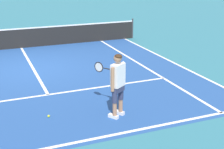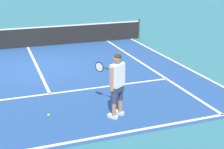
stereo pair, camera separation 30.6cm
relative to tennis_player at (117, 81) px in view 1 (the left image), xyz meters
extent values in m
plane|color=teal|center=(-1.40, 5.04, -0.99)|extent=(80.00, 80.00, 0.00)
cube|color=#234C93|center=(-1.40, 3.83, -0.99)|extent=(10.98, 9.88, 0.00)
cube|color=white|center=(-1.40, -0.91, -0.99)|extent=(10.98, 0.10, 0.01)
cube|color=white|center=(-1.40, 2.17, -0.99)|extent=(8.23, 0.10, 0.01)
cube|color=white|center=(-1.40, 5.37, -0.99)|extent=(0.10, 6.40, 0.01)
cube|color=white|center=(2.71, 3.83, -0.99)|extent=(0.10, 9.48, 0.01)
cube|color=white|center=(4.09, 3.83, -0.99)|extent=(0.10, 9.48, 0.01)
cylinder|color=#333338|center=(4.54, 8.57, -0.45)|extent=(0.08, 0.08, 1.07)
cube|color=black|center=(-1.40, 8.57, -0.53)|extent=(11.84, 0.02, 0.91)
cube|color=white|center=(-1.40, 8.57, -0.05)|extent=(11.84, 0.03, 0.06)
cube|color=white|center=(-0.13, -0.07, -0.94)|extent=(0.24, 0.29, 0.09)
cube|color=white|center=(0.10, 0.08, -0.94)|extent=(0.24, 0.29, 0.09)
cylinder|color=#A37556|center=(-0.11, -0.10, -0.72)|extent=(0.11, 0.11, 0.36)
cylinder|color=#2D3351|center=(-0.11, -0.10, -0.33)|extent=(0.14, 0.14, 0.41)
cylinder|color=#A37556|center=(0.13, 0.05, -0.72)|extent=(0.11, 0.11, 0.36)
cylinder|color=#2D3351|center=(0.13, 0.05, -0.33)|extent=(0.14, 0.14, 0.41)
cube|color=#2D3351|center=(0.01, -0.03, -0.17)|extent=(0.39, 0.35, 0.20)
cube|color=white|center=(0.01, -0.03, 0.17)|extent=(0.44, 0.39, 0.60)
cylinder|color=#A37556|center=(-0.19, -0.16, 0.12)|extent=(0.09, 0.09, 0.62)
cylinder|color=white|center=(0.18, 0.19, 0.32)|extent=(0.22, 0.27, 0.29)
cylinder|color=#A37556|center=(0.10, 0.39, 0.18)|extent=(0.22, 0.29, 0.14)
sphere|color=#A37556|center=(0.00, -0.02, 0.62)|extent=(0.21, 0.21, 0.21)
ellipsoid|color=#382314|center=(0.01, -0.04, 0.67)|extent=(0.28, 0.28, 0.12)
cylinder|color=#232326|center=(0.00, 0.58, 0.15)|extent=(0.14, 0.19, 0.03)
cylinder|color=black|center=(-0.09, 0.71, 0.15)|extent=(0.07, 0.10, 0.02)
torus|color=black|center=(-0.19, 0.86, 0.15)|extent=(0.18, 0.26, 0.30)
cylinder|color=silver|center=(-0.19, 0.86, 0.15)|extent=(0.14, 0.21, 0.25)
sphere|color=#CCE02D|center=(-1.70, 0.61, -0.96)|extent=(0.07, 0.07, 0.07)
camera|label=1|loc=(-3.06, -7.18, 2.84)|focal=51.88mm
camera|label=2|loc=(-2.77, -7.29, 2.84)|focal=51.88mm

